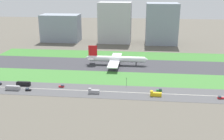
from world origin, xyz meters
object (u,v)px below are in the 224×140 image
(bus_0, at_px, (23,84))
(traffic_light, at_px, (126,81))
(airliner, at_px, (115,59))
(car_2, at_px, (28,90))
(car_3, at_px, (62,86))
(car_5, at_px, (220,98))
(car_4, at_px, (159,90))
(truck_1, at_px, (155,94))
(hangar_building, at_px, (115,23))
(truck_0, at_px, (94,91))
(terminal_building, at_px, (61,28))
(bus_1, at_px, (13,88))
(fuel_tank_west, at_px, (117,31))
(office_tower, at_px, (162,23))

(bus_0, height_order, traffic_light, traffic_light)
(airliner, relative_size, car_2, 14.77)
(car_3, relative_size, car_5, 1.00)
(car_5, distance_m, car_2, 145.28)
(car_4, bearing_deg, truck_1, -109.59)
(car_2, distance_m, hangar_building, 200.06)
(bus_0, relative_size, car_2, 2.64)
(car_3, height_order, truck_0, truck_0)
(terminal_building, bearing_deg, bus_1, -84.96)
(terminal_building, bearing_deg, hangar_building, 0.00)
(car_4, bearing_deg, car_3, 180.00)
(airliner, relative_size, car_4, 14.77)
(fuel_tank_west, bearing_deg, office_tower, -34.30)
(car_2, bearing_deg, hangar_building, -104.39)
(hangar_building, bearing_deg, office_tower, 0.00)
(car_4, xyz_separation_m, traffic_light, (-26.22, 7.99, 3.37))
(office_tower, relative_size, fuel_tank_west, 3.28)
(bus_0, bearing_deg, traffic_light, 5.44)
(car_3, distance_m, office_tower, 204.75)
(office_tower, bearing_deg, truck_1, -94.59)
(terminal_building, xyz_separation_m, fuel_tank_west, (77.28, 45.00, -10.67))
(fuel_tank_west, bearing_deg, hangar_building, -88.46)
(bus_1, distance_m, truck_0, 64.35)
(car_4, bearing_deg, airliner, 121.17)
(car_5, bearing_deg, airliner, -42.80)
(truck_0, bearing_deg, car_5, -180.00)
(car_3, distance_m, truck_1, 75.17)
(bus_0, relative_size, car_4, 2.64)
(office_tower, bearing_deg, terminal_building, 180.00)
(airliner, bearing_deg, car_3, -118.50)
(hangar_building, bearing_deg, truck_1, -75.59)
(truck_1, bearing_deg, truck_0, 0.00)
(car_4, xyz_separation_m, fuel_tank_west, (-54.12, 227.00, 7.50))
(car_5, xyz_separation_m, truck_0, (-93.24, -0.00, 0.75))
(car_4, bearing_deg, fuel_tank_west, 103.41)
(hangar_building, bearing_deg, car_4, -73.79)
(car_3, distance_m, car_2, 26.11)
(truck_1, xyz_separation_m, hangar_building, (-49.35, 192.00, 26.31))
(truck_1, bearing_deg, airliner, -64.28)
(traffic_light, relative_size, terminal_building, 0.13)
(bus_1, xyz_separation_m, fuel_tank_west, (60.36, 237.00, 6.61))
(airliner, height_order, hangar_building, hangar_building)
(airliner, height_order, bus_0, airliner)
(car_3, relative_size, office_tower, 0.08)
(office_tower, bearing_deg, traffic_light, -102.34)
(truck_1, xyz_separation_m, traffic_light, (-22.66, 17.99, 2.62))
(traffic_light, bearing_deg, bus_1, -168.48)
(car_5, bearing_deg, bus_1, 0.00)
(car_3, xyz_separation_m, hangar_building, (25.15, 182.00, 27.06))
(airliner, bearing_deg, bus_0, -135.43)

